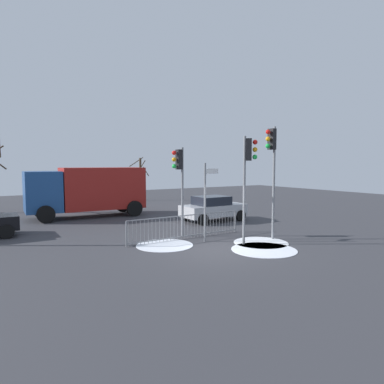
{
  "coord_description": "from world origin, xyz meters",
  "views": [
    {
      "loc": [
        -7.83,
        -10.81,
        3.34
      ],
      "look_at": [
        0.52,
        2.67,
        2.05
      ],
      "focal_mm": 32.43,
      "sensor_mm": 36.0,
      "label": 1
    }
  ],
  "objects_px": {
    "traffic_light_mid_left": "(179,171)",
    "car_silver_near": "(213,208)",
    "traffic_light_rear_left": "(272,157)",
    "delivery_truck": "(88,189)",
    "direction_sign_post": "(206,198)",
    "bare_tree_left": "(141,178)",
    "traffic_light_rear_right": "(248,165)"
  },
  "relations": [
    {
      "from": "traffic_light_mid_left",
      "to": "car_silver_near",
      "type": "xyz_separation_m",
      "value": [
        3.79,
        2.7,
        -2.23
      ]
    },
    {
      "from": "traffic_light_mid_left",
      "to": "traffic_light_rear_left",
      "type": "height_order",
      "value": "traffic_light_rear_left"
    },
    {
      "from": "car_silver_near",
      "to": "delivery_truck",
      "type": "distance_m",
      "value": 8.01
    },
    {
      "from": "direction_sign_post",
      "to": "traffic_light_mid_left",
      "type": "bearing_deg",
      "value": 101.53
    },
    {
      "from": "traffic_light_rear_left",
      "to": "direction_sign_post",
      "type": "height_order",
      "value": "traffic_light_rear_left"
    },
    {
      "from": "traffic_light_rear_left",
      "to": "delivery_truck",
      "type": "distance_m",
      "value": 12.14
    },
    {
      "from": "traffic_light_mid_left",
      "to": "bare_tree_left",
      "type": "distance_m",
      "value": 16.44
    },
    {
      "from": "direction_sign_post",
      "to": "delivery_truck",
      "type": "relative_size",
      "value": 0.47
    },
    {
      "from": "traffic_light_rear_right",
      "to": "bare_tree_left",
      "type": "height_order",
      "value": "traffic_light_rear_right"
    },
    {
      "from": "delivery_truck",
      "to": "direction_sign_post",
      "type": "bearing_deg",
      "value": 106.46
    },
    {
      "from": "delivery_truck",
      "to": "traffic_light_rear_left",
      "type": "bearing_deg",
      "value": 117.33
    },
    {
      "from": "traffic_light_mid_left",
      "to": "direction_sign_post",
      "type": "height_order",
      "value": "traffic_light_mid_left"
    },
    {
      "from": "traffic_light_rear_right",
      "to": "delivery_truck",
      "type": "xyz_separation_m",
      "value": [
        -3.57,
        11.03,
        -1.54
      ]
    },
    {
      "from": "direction_sign_post",
      "to": "bare_tree_left",
      "type": "bearing_deg",
      "value": 69.56
    },
    {
      "from": "bare_tree_left",
      "to": "car_silver_near",
      "type": "bearing_deg",
      "value": -94.69
    },
    {
      "from": "traffic_light_rear_right",
      "to": "direction_sign_post",
      "type": "bearing_deg",
      "value": -102.16
    },
    {
      "from": "traffic_light_mid_left",
      "to": "delivery_truck",
      "type": "bearing_deg",
      "value": 16.56
    },
    {
      "from": "traffic_light_mid_left",
      "to": "delivery_truck",
      "type": "distance_m",
      "value": 8.52
    },
    {
      "from": "traffic_light_rear_left",
      "to": "bare_tree_left",
      "type": "relative_size",
      "value": 1.25
    },
    {
      "from": "delivery_truck",
      "to": "bare_tree_left",
      "type": "distance_m",
      "value": 10.12
    },
    {
      "from": "car_silver_near",
      "to": "bare_tree_left",
      "type": "relative_size",
      "value": 0.97
    },
    {
      "from": "traffic_light_rear_left",
      "to": "direction_sign_post",
      "type": "xyz_separation_m",
      "value": [
        -2.64,
        1.22,
        -1.74
      ]
    },
    {
      "from": "car_silver_near",
      "to": "bare_tree_left",
      "type": "xyz_separation_m",
      "value": [
        1.07,
        12.97,
        1.31
      ]
    },
    {
      "from": "traffic_light_mid_left",
      "to": "traffic_light_rear_left",
      "type": "distance_m",
      "value": 4.15
    },
    {
      "from": "delivery_truck",
      "to": "traffic_light_rear_right",
      "type": "bearing_deg",
      "value": 110.33
    },
    {
      "from": "car_silver_near",
      "to": "traffic_light_rear_left",
      "type": "bearing_deg",
      "value": -98.56
    },
    {
      "from": "traffic_light_mid_left",
      "to": "direction_sign_post",
      "type": "distance_m",
      "value": 1.9
    },
    {
      "from": "direction_sign_post",
      "to": "traffic_light_rear_left",
      "type": "bearing_deg",
      "value": -30.84
    },
    {
      "from": "traffic_light_rear_right",
      "to": "bare_tree_left",
      "type": "distance_m",
      "value": 18.83
    },
    {
      "from": "traffic_light_rear_right",
      "to": "delivery_truck",
      "type": "relative_size",
      "value": 0.63
    },
    {
      "from": "traffic_light_rear_right",
      "to": "car_silver_near",
      "type": "height_order",
      "value": "traffic_light_rear_right"
    },
    {
      "from": "traffic_light_mid_left",
      "to": "traffic_light_rear_right",
      "type": "xyz_separation_m",
      "value": [
        1.62,
        -2.83,
        0.28
      ]
    }
  ]
}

